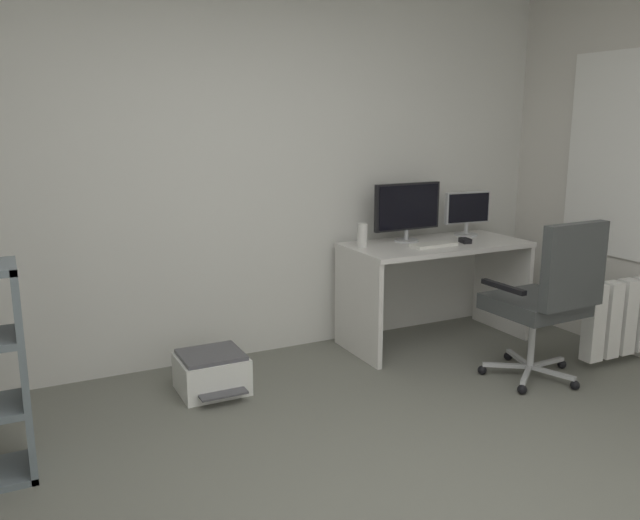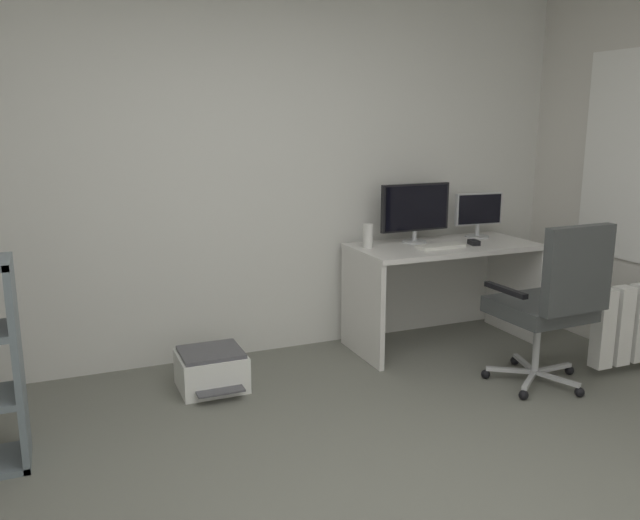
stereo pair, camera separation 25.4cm
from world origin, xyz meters
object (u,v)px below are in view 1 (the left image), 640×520
object	(u,v)px
keyboard	(434,245)
printer	(212,372)
office_chair	(548,295)
monitor_main	(407,208)
desktop_speaker	(362,235)
monitor_secondary	(467,210)
desk	(435,271)
radiator	(634,315)
computer_mouse	(465,241)

from	to	relation	value
keyboard	printer	distance (m)	1.79
office_chair	monitor_main	bearing A→B (deg)	106.30
monitor_main	keyboard	xyz separation A→B (m)	(0.07, -0.24, -0.23)
desktop_speaker	office_chair	distance (m)	1.30
monitor_secondary	office_chair	world-z (taller)	monitor_secondary
desk	printer	distance (m)	1.82
office_chair	radiator	distance (m)	0.89
keyboard	printer	xyz separation A→B (m)	(-1.67, -0.04, -0.65)
desk	office_chair	world-z (taller)	office_chair
desk	computer_mouse	world-z (taller)	computer_mouse
desktop_speaker	printer	bearing A→B (deg)	-168.67
office_chair	radiator	xyz separation A→B (m)	(0.85, 0.03, -0.26)
desk	monitor_secondary	bearing A→B (deg)	20.08
monitor_secondary	radiator	distance (m)	1.38
computer_mouse	printer	xyz separation A→B (m)	(-1.94, -0.04, -0.65)
monitor_main	monitor_secondary	size ratio (longest dim) A/B	1.43
monitor_main	keyboard	distance (m)	0.34
monitor_main	radiator	size ratio (longest dim) A/B	0.63
monitor_secondary	printer	xyz separation A→B (m)	(-2.15, -0.29, -0.83)
desk	radiator	bearing A→B (deg)	-42.43
monitor_secondary	desktop_speaker	world-z (taller)	monitor_secondary
desk	monitor_main	size ratio (longest dim) A/B	2.41
monitor_main	monitor_secondary	distance (m)	0.56
monitor_main	office_chair	size ratio (longest dim) A/B	0.53
desk	printer	size ratio (longest dim) A/B	2.97
radiator	keyboard	bearing A→B (deg)	143.23
radiator	printer	bearing A→B (deg)	164.29
monitor_main	computer_mouse	world-z (taller)	monitor_main
computer_mouse	office_chair	world-z (taller)	office_chair
desk	monitor_secondary	distance (m)	0.58
monitor_main	computer_mouse	distance (m)	0.48
desk	monitor_main	bearing A→B (deg)	138.10
monitor_main	desktop_speaker	distance (m)	0.44
keyboard	office_chair	world-z (taller)	office_chair
monitor_secondary	desk	bearing A→B (deg)	-159.92
desk	radiator	xyz separation A→B (m)	(1.01, -0.92, -0.23)
desk	monitor_secondary	size ratio (longest dim) A/B	3.45
desk	keyboard	xyz separation A→B (m)	(-0.09, -0.10, 0.22)
office_chair	radiator	world-z (taller)	office_chair
desk	keyboard	bearing A→B (deg)	-133.20
monitor_main	printer	world-z (taller)	monitor_main
monitor_main	keyboard	world-z (taller)	monitor_main
monitor_secondary	computer_mouse	distance (m)	0.37
monitor_main	office_chair	xyz separation A→B (m)	(0.32, -1.09, -0.42)
computer_mouse	radiator	bearing A→B (deg)	-33.37
keyboard	printer	size ratio (longest dim) A/B	0.75
desk	office_chair	xyz separation A→B (m)	(0.16, -0.95, 0.03)
monitor_secondary	computer_mouse	world-z (taller)	monitor_secondary
keyboard	computer_mouse	xyz separation A→B (m)	(0.28, -0.00, 0.01)
monitor_secondary	printer	size ratio (longest dim) A/B	0.86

